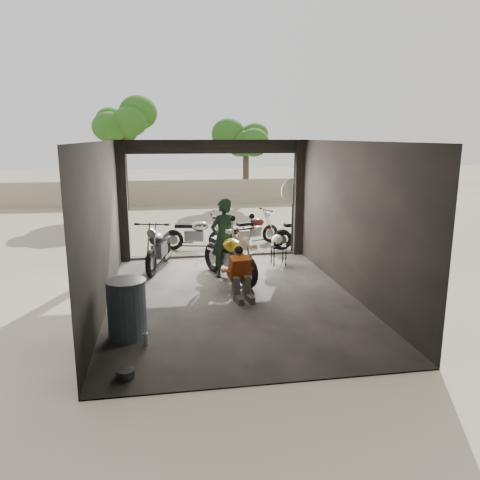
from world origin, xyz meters
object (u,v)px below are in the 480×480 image
object	(u,v)px
main_bike	(229,252)
oil_drum	(127,310)
helmet	(277,240)
sign_post	(293,204)
stool	(279,248)
outside_bike_a	(196,231)
outside_bike_c	(304,229)
rider	(223,238)
outside_bike_b	(253,228)
mechanic	(241,275)
left_bike	(159,244)

from	to	relation	value
main_bike	oil_drum	bearing A→B (deg)	-149.30
helmet	sign_post	distance (m)	1.52
stool	outside_bike_a	bearing A→B (deg)	135.04
outside_bike_a	outside_bike_c	bearing A→B (deg)	-85.66
rider	helmet	world-z (taller)	rider
rider	stool	bearing A→B (deg)	176.84
oil_drum	outside_bike_b	bearing A→B (deg)	62.12
outside_bike_b	mechanic	distance (m)	5.07
outside_bike_a	helmet	xyz separation A→B (m)	(1.96, -1.95, 0.09)
rider	helmet	bearing A→B (deg)	178.53
outside_bike_a	outside_bike_c	size ratio (longest dim) A/B	0.97
left_bike	outside_bike_c	size ratio (longest dim) A/B	1.07
mechanic	main_bike	bearing A→B (deg)	82.20
oil_drum	sign_post	world-z (taller)	sign_post
outside_bike_a	mechanic	xyz separation A→B (m)	(0.59, -4.48, -0.04)
outside_bike_b	outside_bike_c	distance (m)	1.60
outside_bike_a	outside_bike_c	distance (m)	3.21
main_bike	sign_post	size ratio (longest dim) A/B	0.93
outside_bike_b	sign_post	bearing A→B (deg)	-167.96
stool	rider	bearing A→B (deg)	-152.66
mechanic	stool	xyz separation A→B (m)	(1.40, 2.48, -0.09)
main_bike	outside_bike_b	xyz separation A→B (m)	(1.25, 3.47, -0.14)
left_bike	stool	bearing A→B (deg)	10.77
outside_bike_c	sign_post	distance (m)	1.10
outside_bike_c	helmet	bearing A→B (deg)	136.99
sign_post	rider	bearing A→B (deg)	-125.01
outside_bike_b	helmet	bearing A→B (deg)	161.87
main_bike	rider	size ratio (longest dim) A/B	1.06
rider	stool	xyz separation A→B (m)	(1.55, 0.80, -0.50)
left_bike	helmet	bearing A→B (deg)	11.48
oil_drum	main_bike	bearing A→B (deg)	53.96
mechanic	oil_drum	world-z (taller)	mechanic
left_bike	oil_drum	size ratio (longest dim) A/B	1.90
rider	outside_bike_a	bearing A→B (deg)	-111.46
main_bike	rider	xyz separation A→B (m)	(-0.11, 0.23, 0.28)
left_bike	mechanic	xyz separation A→B (m)	(1.66, -2.66, -0.10)
oil_drum	outside_bike_a	bearing A→B (deg)	75.18
main_bike	mechanic	size ratio (longest dim) A/B	1.89
stool	helmet	bearing A→B (deg)	131.19
left_bike	mechanic	bearing A→B (deg)	-43.89
left_bike	stool	world-z (taller)	left_bike
outside_bike_b	stool	world-z (taller)	outside_bike_b
helmet	mechanic	bearing A→B (deg)	-115.68
mechanic	sign_post	xyz separation A→B (m)	(2.09, 3.61, 0.90)
outside_bike_b	mechanic	size ratio (longest dim) A/B	1.48
stool	helmet	size ratio (longest dim) A/B	1.65
left_bike	main_bike	bearing A→B (deg)	-22.50
main_bike	stool	xyz separation A→B (m)	(1.44, 1.03, -0.22)
rider	sign_post	distance (m)	3.00
rider	helmet	size ratio (longest dim) A/B	6.03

